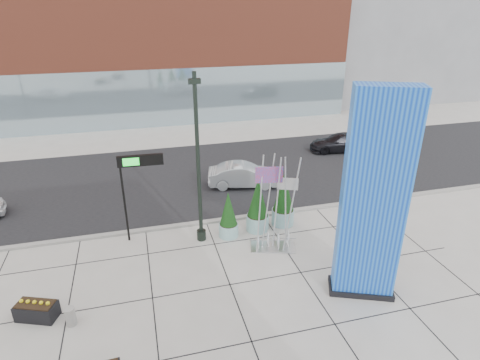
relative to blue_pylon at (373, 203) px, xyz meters
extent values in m
plane|color=#9E9991|center=(-5.76, 2.64, -3.81)|extent=(160.00, 160.00, 0.00)
cube|color=black|center=(-5.76, 12.64, -3.80)|extent=(80.00, 12.00, 0.02)
cube|color=gray|center=(-5.76, 6.64, -3.75)|extent=(80.00, 0.30, 0.12)
cube|color=brown|center=(-4.76, 29.64, 1.69)|extent=(34.00, 10.00, 11.00)
cube|color=#8CA5B2|center=(-4.76, 24.84, -1.31)|extent=(34.00, 0.60, 5.00)
cube|color=slate|center=(20.24, 34.64, 5.19)|extent=(20.00, 18.00, 18.00)
cube|color=#0C3ABB|center=(0.00, 0.00, 0.13)|extent=(2.36, 1.65, 7.88)
cube|color=black|center=(0.00, 0.00, -3.70)|extent=(2.59, 1.88, 0.22)
cylinder|color=black|center=(-5.26, 5.21, 0.05)|extent=(0.17, 0.17, 7.71)
cylinder|color=black|center=(-5.26, 5.21, -3.57)|extent=(0.42, 0.42, 0.48)
cube|color=black|center=(-5.26, 5.21, 3.51)|extent=(0.50, 0.26, 0.21)
cube|color=silver|center=(-2.26, 3.69, -3.78)|extent=(2.16, 1.49, 0.05)
cylinder|color=silver|center=(-2.89, 3.51, -1.57)|extent=(0.08, 0.08, 4.47)
cylinder|color=silver|center=(-2.53, 3.83, -1.57)|extent=(0.08, 0.08, 4.47)
cylinder|color=silver|center=(-2.17, 3.60, -1.57)|extent=(0.08, 0.08, 4.47)
cylinder|color=silver|center=(-1.77, 3.87, -1.57)|extent=(0.08, 0.08, 4.47)
cylinder|color=silver|center=(-1.55, 3.47, -1.57)|extent=(0.08, 0.08, 4.47)
torus|color=silver|center=(-2.93, 3.60, -3.38)|extent=(0.28, 0.80, 0.81)
torus|color=silver|center=(-2.49, 3.78, -3.38)|extent=(0.28, 0.80, 0.81)
torus|color=silver|center=(-2.04, 3.60, -3.38)|extent=(0.28, 0.80, 0.81)
torus|color=silver|center=(-1.59, 3.78, -3.38)|extent=(0.28, 0.80, 0.81)
cube|color=red|center=(-2.53, 3.69, -0.23)|extent=(1.15, 0.28, 0.72)
cube|color=silver|center=(-1.73, 3.78, -0.68)|extent=(0.85, 0.37, 0.54)
cylinder|color=gray|center=(-10.53, 1.00, -3.46)|extent=(0.35, 0.35, 0.69)
cylinder|color=black|center=(-8.54, 6.02, -1.75)|extent=(0.10, 0.10, 4.12)
cube|color=black|center=(-7.66, 6.02, 0.11)|extent=(1.97, 0.27, 0.49)
cube|color=#19D833|center=(-8.05, 5.91, 0.11)|extent=(0.69, 0.05, 0.34)
cylinder|color=#8BBCBC|center=(-1.07, 5.62, -3.42)|extent=(1.11, 1.11, 0.78)
cylinder|color=black|center=(-1.07, 5.62, -3.03)|extent=(1.02, 1.02, 0.07)
cone|color=black|center=(-1.07, 5.62, -2.03)|extent=(1.00, 1.00, 2.00)
cylinder|color=#8BBCBC|center=(-2.46, 5.40, -3.42)|extent=(1.09, 1.09, 0.77)
cylinder|color=black|center=(-2.46, 5.40, -3.04)|extent=(1.01, 1.01, 0.07)
cone|color=black|center=(-2.46, 5.40, -2.05)|extent=(0.99, 0.99, 1.97)
cylinder|color=#8BBCBC|center=(-3.96, 5.18, -3.49)|extent=(0.91, 0.91, 0.64)
cylinder|color=black|center=(-3.96, 5.18, -3.17)|extent=(0.84, 0.84, 0.05)
cone|color=black|center=(-3.96, 5.18, -2.34)|extent=(0.82, 0.82, 1.65)
cube|color=black|center=(-11.72, 1.64, -3.51)|extent=(1.53, 1.15, 0.59)
cube|color=black|center=(-11.72, 1.64, -3.20)|extent=(1.40, 1.02, 0.06)
imported|color=#B6BABE|center=(-1.75, 10.43, -3.10)|extent=(4.48, 2.37, 1.40)
imported|color=black|center=(6.85, 14.63, -3.16)|extent=(4.72, 2.53, 1.30)
camera|label=1|loc=(-7.68, -10.77, 6.36)|focal=30.00mm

